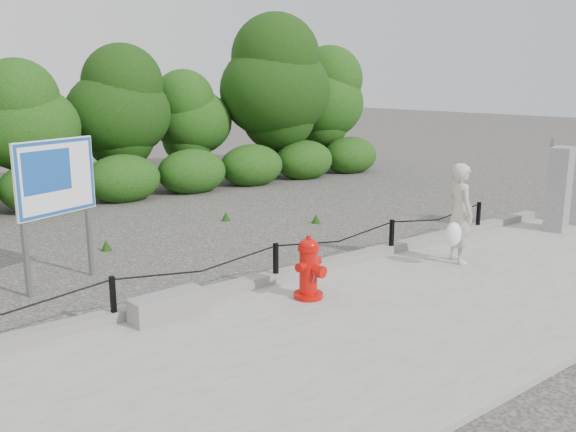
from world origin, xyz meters
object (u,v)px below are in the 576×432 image
at_px(fire_hydrant, 309,269).
at_px(advertising_sign, 56,184).
at_px(utility_cabinet, 559,189).
at_px(pedestrian, 460,214).
at_px(concrete_block, 168,306).

bearing_deg(fire_hydrant, advertising_sign, 117.55).
relative_size(fire_hydrant, advertising_sign, 0.40).
height_order(utility_cabinet, advertising_sign, advertising_sign).
relative_size(pedestrian, concrete_block, 1.69).
xyz_separation_m(fire_hydrant, pedestrian, (3.01, -0.21, 0.38)).
height_order(pedestrian, concrete_block, pedestrian).
xyz_separation_m(utility_cabinet, advertising_sign, (-8.85, 2.87, 0.63)).
relative_size(pedestrian, utility_cabinet, 0.90).
bearing_deg(fire_hydrant, concrete_block, 150.41).
bearing_deg(pedestrian, fire_hydrant, 110.17).
distance_m(pedestrian, advertising_sign, 6.25).
bearing_deg(fire_hydrant, utility_cabinet, -13.39).
xyz_separation_m(fire_hydrant, advertising_sign, (-2.42, 2.82, 1.05)).
xyz_separation_m(pedestrian, advertising_sign, (-5.43, 3.04, 0.66)).
bearing_deg(concrete_block, pedestrian, -8.95).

